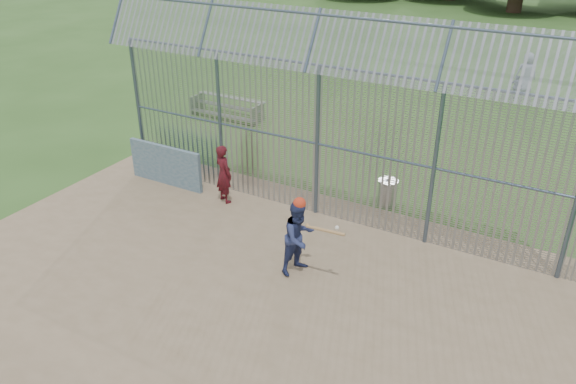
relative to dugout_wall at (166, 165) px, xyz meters
The scene contains 11 objects.
ground 5.47m from the dugout_wall, 32.23° to the right, with size 120.00×120.00×0.00m, color #2D511E.
dirt_infield 5.75m from the dugout_wall, 36.47° to the right, with size 14.00×10.00×0.02m, color #756047.
dugout_wall is the anchor object (origin of this frame).
batter 5.83m from the dugout_wall, 19.75° to the right, with size 0.84×0.65×1.73m, color navy.
onlooker 2.12m from the dugout_wall, ahead, with size 0.60×0.40×1.66m, color maroon.
bg_kid_standing 16.57m from the dugout_wall, 62.48° to the left, with size 0.86×0.56×1.76m, color gray.
bg_kid_seated 15.57m from the dugout_wall, 61.30° to the left, with size 0.59×0.24×1.00m, color slate.
batting_gear 6.05m from the dugout_wall, 19.57° to the right, with size 1.26×0.36×0.56m.
trash_can 6.42m from the dugout_wall, 17.88° to the left, with size 0.56×0.56×0.82m.
bleacher 5.97m from the dugout_wall, 107.81° to the left, with size 3.00×0.95×0.72m.
backstop_fence 6.66m from the dugout_wall, ahead, with size 20.09×0.81×5.30m.
Camera 1 is at (5.82, -8.31, 7.39)m, focal length 35.00 mm.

